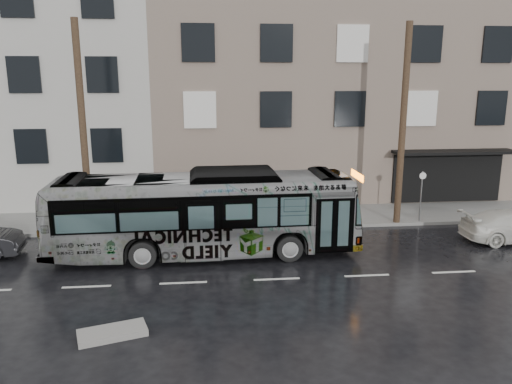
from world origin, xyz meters
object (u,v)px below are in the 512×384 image
(utility_pole_front, at_px, (403,126))
(bus, at_px, (204,213))
(utility_pole_rear, at_px, (83,129))
(sign_post, at_px, (421,197))

(utility_pole_front, distance_m, bus, 9.91)
(bus, bearing_deg, utility_pole_rear, 57.66)
(utility_pole_front, xyz_separation_m, utility_pole_rear, (-14.00, 0.00, 0.00))
(utility_pole_front, relative_size, bus, 0.76)
(sign_post, bearing_deg, utility_pole_rear, 180.00)
(utility_pole_front, bearing_deg, utility_pole_rear, 180.00)
(sign_post, bearing_deg, utility_pole_front, 180.00)
(utility_pole_front, relative_size, sign_post, 3.75)
(sign_post, height_order, bus, bus)
(utility_pole_rear, relative_size, bus, 0.76)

